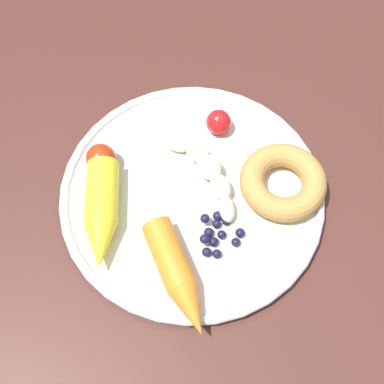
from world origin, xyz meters
TOP-DOWN VIEW (x-y plane):
  - ground_plane at (0.00, 0.00)m, footprint 6.00×6.00m
  - dining_table at (0.00, 0.00)m, footprint 1.01×0.86m
  - plate at (0.02, 0.02)m, footprint 0.33×0.33m
  - banana at (0.04, -0.00)m, footprint 0.15×0.07m
  - carrot_orange at (-0.08, 0.08)m, footprint 0.14×0.04m
  - carrot_yellow at (0.02, 0.14)m, footprint 0.14×0.08m
  - donut at (-0.01, -0.08)m, footprint 0.13×0.13m
  - blueberry_pile at (-0.04, 0.02)m, footprint 0.06×0.06m
  - tomato_near at (0.10, -0.04)m, footprint 0.03×0.03m
  - tomato_mid at (0.10, 0.12)m, footprint 0.04×0.04m

SIDE VIEW (x-z plane):
  - ground_plane at x=0.00m, z-range 0.00..0.00m
  - dining_table at x=0.00m, z-range 0.26..0.97m
  - plate at x=0.02m, z-range 0.70..0.72m
  - blueberry_pile at x=-0.04m, z-range 0.71..0.73m
  - banana at x=0.04m, z-range 0.71..0.74m
  - donut at x=-0.01m, z-range 0.71..0.74m
  - tomato_near at x=0.10m, z-range 0.71..0.75m
  - carrot_orange at x=-0.08m, z-range 0.71..0.75m
  - tomato_mid at x=0.10m, z-range 0.71..0.75m
  - carrot_yellow at x=0.02m, z-range 0.71..0.75m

